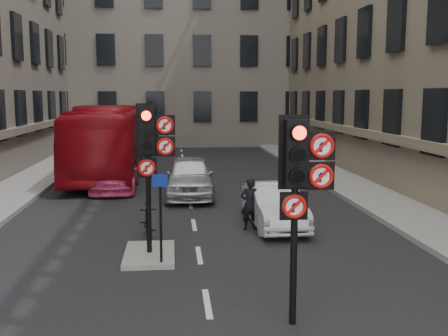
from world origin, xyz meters
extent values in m
cube|color=gray|center=(7.20, 12.00, 0.08)|extent=(3.00, 50.00, 0.16)
cube|color=gray|center=(-1.20, 5.00, 0.06)|extent=(1.20, 2.00, 0.12)
cube|color=slate|center=(0.00, 38.00, 10.00)|extent=(30.00, 14.00, 20.00)
cylinder|color=black|center=(1.40, 1.00, 1.20)|extent=(0.12, 0.12, 2.40)
cube|color=black|center=(1.40, 1.00, 2.95)|extent=(0.36, 0.28, 1.10)
cube|color=black|center=(1.40, 1.13, 2.95)|extent=(0.52, 0.03, 1.25)
cylinder|color=#FF1407|center=(1.40, 0.76, 3.30)|extent=(0.22, 0.01, 0.22)
cylinder|color=black|center=(1.40, 0.76, 2.95)|extent=(0.22, 0.01, 0.22)
cylinder|color=black|center=(1.40, 0.76, 2.60)|extent=(0.22, 0.01, 0.22)
cube|color=black|center=(1.82, 0.98, 3.07)|extent=(0.47, 0.05, 0.47)
cylinder|color=white|center=(1.82, 0.94, 3.07)|extent=(0.41, 0.02, 0.41)
torus|color=#BF0C0A|center=(1.82, 0.93, 3.07)|extent=(0.41, 0.06, 0.41)
cube|color=#BF0C0A|center=(1.82, 0.92, 3.07)|extent=(0.25, 0.01, 0.25)
cube|color=black|center=(1.82, 0.98, 2.57)|extent=(0.47, 0.05, 0.47)
cylinder|color=white|center=(1.82, 0.94, 2.57)|extent=(0.41, 0.02, 0.41)
torus|color=#BF0C0A|center=(1.82, 0.93, 2.57)|extent=(0.41, 0.06, 0.41)
cube|color=#BF0C0A|center=(1.82, 0.92, 2.57)|extent=(0.25, 0.01, 0.25)
cube|color=black|center=(1.38, 0.98, 2.07)|extent=(0.47, 0.05, 0.47)
cylinder|color=white|center=(1.38, 0.94, 2.07)|extent=(0.41, 0.02, 0.41)
torus|color=#BF0C0A|center=(1.38, 0.93, 2.07)|extent=(0.41, 0.06, 0.41)
cube|color=#BF0C0A|center=(1.38, 0.92, 2.07)|extent=(0.25, 0.01, 0.25)
cylinder|color=black|center=(-1.20, 5.00, 1.32)|extent=(0.12, 0.12, 2.40)
cube|color=black|center=(-1.20, 5.00, 3.07)|extent=(0.36, 0.28, 1.10)
cube|color=black|center=(-1.20, 5.13, 3.07)|extent=(0.52, 0.03, 1.25)
cylinder|color=#FF1407|center=(-1.20, 4.75, 3.42)|extent=(0.22, 0.02, 0.22)
cylinder|color=black|center=(-1.20, 4.75, 3.07)|extent=(0.22, 0.02, 0.22)
cylinder|color=black|center=(-1.20, 4.75, 2.72)|extent=(0.22, 0.02, 0.22)
cube|color=black|center=(-0.78, 4.98, 3.19)|extent=(0.47, 0.05, 0.47)
cylinder|color=white|center=(-0.78, 4.94, 3.19)|extent=(0.41, 0.02, 0.41)
torus|color=#BF0C0A|center=(-0.78, 4.92, 3.19)|extent=(0.41, 0.06, 0.41)
cube|color=#BF0C0A|center=(-0.78, 4.92, 3.19)|extent=(0.25, 0.02, 0.25)
cube|color=black|center=(-0.78, 4.98, 2.69)|extent=(0.47, 0.05, 0.47)
cylinder|color=white|center=(-0.78, 4.94, 2.69)|extent=(0.41, 0.02, 0.41)
torus|color=#BF0C0A|center=(-0.78, 4.92, 2.69)|extent=(0.41, 0.06, 0.41)
cube|color=#BF0C0A|center=(-0.78, 4.92, 2.69)|extent=(0.25, 0.02, 0.25)
cube|color=black|center=(-1.22, 4.98, 2.19)|extent=(0.47, 0.05, 0.47)
cylinder|color=white|center=(-1.22, 4.94, 2.19)|extent=(0.41, 0.02, 0.41)
torus|color=#BF0C0A|center=(-1.22, 4.92, 2.19)|extent=(0.41, 0.06, 0.41)
cube|color=#BF0C0A|center=(-1.22, 4.92, 2.19)|extent=(0.25, 0.02, 0.25)
imported|color=#B8BAC0|center=(0.04, 12.50, 0.78)|extent=(2.02, 4.62, 1.55)
imported|color=silver|center=(2.37, 7.65, 0.63)|extent=(1.46, 3.89, 1.27)
imported|color=#E0417B|center=(-2.98, 14.23, 0.64)|extent=(1.86, 4.45, 1.28)
imported|color=maroon|center=(-3.70, 18.29, 1.69)|extent=(3.11, 12.16, 3.37)
imported|color=black|center=(-1.32, 6.72, 0.46)|extent=(0.61, 1.58, 0.92)
imported|color=black|center=(1.59, 7.31, 0.76)|extent=(0.59, 0.42, 1.52)
cylinder|color=black|center=(-0.90, 4.20, 1.12)|extent=(0.06, 0.06, 1.99)
cube|color=navy|center=(-0.90, 4.15, 2.01)|extent=(0.35, 0.10, 0.28)
camera|label=1|loc=(-0.61, -7.38, 3.91)|focal=42.00mm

